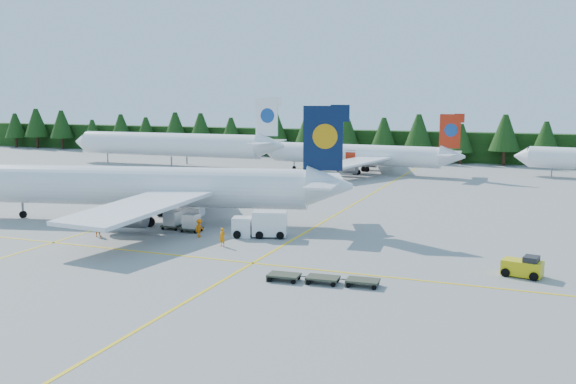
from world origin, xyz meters
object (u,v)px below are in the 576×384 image
(airstairs, at_px, (187,209))
(airliner_navy, at_px, (134,187))
(baggage_tug, at_px, (523,267))
(service_truck, at_px, (260,224))
(airliner_red, at_px, (351,155))

(airstairs, bearing_deg, airliner_navy, -135.73)
(baggage_tug, bearing_deg, service_truck, 178.59)
(airliner_navy, relative_size, baggage_tug, 13.59)
(airliner_red, height_order, baggage_tug, airliner_red)
(airliner_red, relative_size, airstairs, 6.49)
(airliner_red, distance_m, baggage_tug, 65.41)
(service_truck, relative_size, baggage_tug, 1.78)
(airliner_red, bearing_deg, airliner_navy, -96.56)
(airstairs, xyz_separation_m, baggage_tug, (35.81, -12.52, 0.01))
(service_truck, height_order, baggage_tug, service_truck)
(airliner_red, bearing_deg, baggage_tug, -58.79)
(baggage_tug, bearing_deg, airliner_navy, -179.65)
(service_truck, xyz_separation_m, baggage_tug, (23.67, -5.32, -0.49))
(airliner_navy, xyz_separation_m, baggage_tug, (39.31, -7.57, -2.95))
(airstairs, distance_m, baggage_tug, 37.94)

